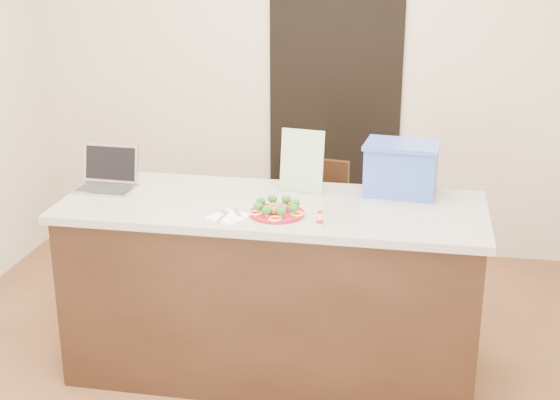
% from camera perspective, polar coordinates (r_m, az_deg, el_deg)
% --- Properties ---
extents(ground, '(4.00, 4.00, 0.00)m').
position_cam_1_polar(ground, '(3.97, -1.28, -14.09)').
color(ground, brown).
rests_on(ground, ground).
extents(room_shell, '(4.00, 4.00, 4.00)m').
position_cam_1_polar(room_shell, '(3.37, -1.48, 9.65)').
color(room_shell, white).
rests_on(room_shell, ground).
extents(doorway, '(0.90, 0.02, 2.00)m').
position_cam_1_polar(doorway, '(5.39, 4.01, 6.49)').
color(doorway, black).
rests_on(doorway, ground).
extents(island, '(2.06, 0.76, 0.92)m').
position_cam_1_polar(island, '(3.95, -0.59, -6.52)').
color(island, black).
rests_on(island, ground).
extents(plate, '(0.26, 0.26, 0.02)m').
position_cam_1_polar(plate, '(3.62, -0.23, -0.95)').
color(plate, maroon).
rests_on(plate, island).
extents(meatballs, '(0.10, 0.10, 0.04)m').
position_cam_1_polar(meatballs, '(3.62, -0.29, -0.56)').
color(meatballs, olive).
rests_on(meatballs, plate).
extents(broccoli, '(0.21, 0.21, 0.04)m').
position_cam_1_polar(broccoli, '(3.61, -0.24, -0.34)').
color(broccoli, '#184E14').
rests_on(broccoli, plate).
extents(pepper_rings, '(0.25, 0.25, 0.01)m').
position_cam_1_polar(pepper_rings, '(3.62, -0.24, -0.81)').
color(pepper_rings, yellow).
rests_on(pepper_rings, plate).
extents(napkin, '(0.21, 0.21, 0.01)m').
position_cam_1_polar(napkin, '(3.60, -3.79, -1.23)').
color(napkin, white).
rests_on(napkin, island).
extents(fork, '(0.04, 0.17, 0.00)m').
position_cam_1_polar(fork, '(3.62, -4.05, -1.05)').
color(fork, '#B7B7BC').
rests_on(fork, napkin).
extents(knife, '(0.06, 0.17, 0.01)m').
position_cam_1_polar(knife, '(3.58, -3.39, -1.24)').
color(knife, white).
rests_on(knife, napkin).
extents(yogurt_bottle, '(0.03, 0.03, 0.07)m').
position_cam_1_polar(yogurt_bottle, '(3.50, 2.93, -1.43)').
color(yogurt_bottle, beige).
rests_on(yogurt_bottle, island).
extents(laptop, '(0.31, 0.25, 0.21)m').
position_cam_1_polar(laptop, '(4.10, -12.51, 1.69)').
color(laptop, '#ADACB0').
rests_on(laptop, island).
extents(leaflet, '(0.23, 0.08, 0.32)m').
position_cam_1_polar(leaflet, '(3.91, 1.61, 2.87)').
color(leaflet, silver).
rests_on(leaflet, island).
extents(blue_box, '(0.39, 0.29, 0.26)m').
position_cam_1_polar(blue_box, '(3.93, 8.86, 2.31)').
color(blue_box, '#2F4DAC').
rests_on(blue_box, island).
extents(chair, '(0.46, 0.46, 0.91)m').
position_cam_1_polar(chair, '(4.60, 2.39, -1.99)').
color(chair, black).
rests_on(chair, ground).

